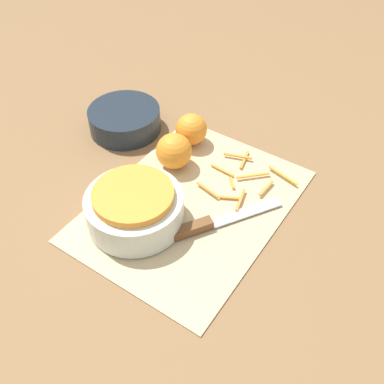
# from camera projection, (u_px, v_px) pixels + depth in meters

# --- Properties ---
(ground_plane) EXTENTS (4.00, 4.00, 0.00)m
(ground_plane) POSITION_uv_depth(u_px,v_px,m) (192.00, 206.00, 0.84)
(ground_plane) COLOR olive
(cutting_board) EXTENTS (0.42, 0.31, 0.01)m
(cutting_board) POSITION_uv_depth(u_px,v_px,m) (192.00, 204.00, 0.83)
(cutting_board) COLOR #CCB284
(cutting_board) RESTS_ON ground_plane
(bowl_speckled) EXTENTS (0.17, 0.17, 0.07)m
(bowl_speckled) POSITION_uv_depth(u_px,v_px,m) (135.00, 207.00, 0.78)
(bowl_speckled) COLOR silver
(bowl_speckled) RESTS_ON cutting_board
(bowl_dark) EXTENTS (0.16, 0.16, 0.05)m
(bowl_dark) POSITION_uv_depth(u_px,v_px,m) (125.00, 120.00, 0.98)
(bowl_dark) COLOR #1E2833
(bowl_dark) RESTS_ON ground_plane
(knife) EXTENTS (0.22, 0.15, 0.02)m
(knife) POSITION_uv_depth(u_px,v_px,m) (196.00, 227.00, 0.78)
(knife) COLOR brown
(knife) RESTS_ON cutting_board
(orange_left) EXTENTS (0.07, 0.07, 0.07)m
(orange_left) POSITION_uv_depth(u_px,v_px,m) (174.00, 151.00, 0.88)
(orange_left) COLOR orange
(orange_left) RESTS_ON cutting_board
(orange_right) EXTENTS (0.07, 0.07, 0.07)m
(orange_right) POSITION_uv_depth(u_px,v_px,m) (191.00, 129.00, 0.94)
(orange_right) COLOR orange
(orange_right) RESTS_ON cutting_board
(peel_pile) EXTENTS (0.16, 0.17, 0.01)m
(peel_pile) POSITION_uv_depth(u_px,v_px,m) (244.00, 178.00, 0.88)
(peel_pile) COLOR orange
(peel_pile) RESTS_ON cutting_board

